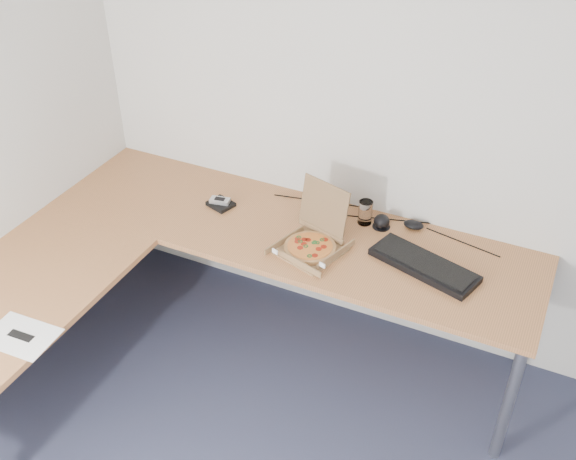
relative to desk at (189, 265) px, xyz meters
The scene contains 11 objects.
room_shell 1.39m from the desk, 49.77° to the right, with size 3.50×3.50×2.50m, color beige, non-canonical shape.
desk is the anchor object (origin of this frame).
pizza_box 0.59m from the desk, 33.80° to the left, with size 0.28×0.32×0.28m.
drinking_glass 0.91m from the desk, 45.02° to the left, with size 0.07×0.07×0.13m, color white.
keyboard 1.10m from the desk, 22.26° to the left, with size 0.51×0.18×0.03m, color black.
mouse 1.13m from the desk, 38.73° to the left, with size 0.10×0.07×0.04m, color black.
wallet 0.48m from the desk, 101.17° to the left, with size 0.13×0.10×0.02m, color black.
phone 0.48m from the desk, 101.73° to the left, with size 0.10×0.05×0.02m, color #B2B5BA.
paper_sheet 0.80m from the desk, 115.82° to the right, with size 0.29×0.20×0.00m, color white.
dome_speaker 0.98m from the desk, 41.36° to the left, with size 0.09×0.09×0.08m, color black.
cable_bundle 0.99m from the desk, 45.44° to the left, with size 0.58×0.04×0.01m, color black, non-canonical shape.
Camera 1 is at (0.67, -1.08, 2.69)m, focal length 42.12 mm.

